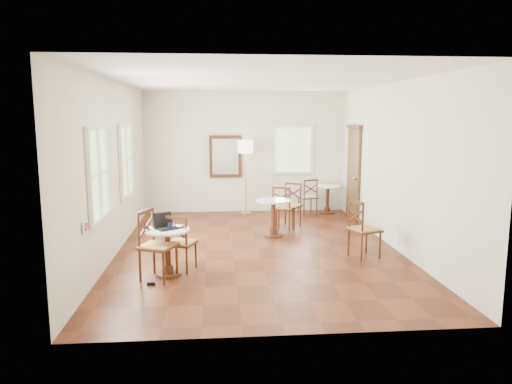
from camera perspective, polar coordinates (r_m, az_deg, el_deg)
ground at (r=8.75m, az=0.17°, el=-6.79°), size 7.00×7.00×0.00m
room_shell at (r=8.70m, az=-0.38°, el=5.76°), size 5.02×7.02×3.01m
cafe_table_near at (r=7.34m, az=-10.54°, el=-6.47°), size 0.68×0.68×0.72m
cafe_table_mid at (r=9.55m, az=2.09°, el=-2.61°), size 0.70×0.70×0.74m
cafe_table_back at (r=11.95m, az=8.57°, el=-0.50°), size 0.65×0.65×0.69m
chair_near_a at (r=7.53m, az=-9.04°, el=-6.01°), size 0.54×0.54×0.90m
chair_near_b at (r=7.20m, az=-11.85°, el=-6.24°), size 0.63×0.63×1.03m
chair_mid_a at (r=10.14m, az=3.21°, el=-1.87°), size 0.56×0.56×0.94m
chair_mid_b at (r=8.31m, az=12.73°, el=-4.34°), size 0.59×0.59×1.00m
chair_back_a at (r=11.68m, az=6.25°, el=-0.58°), size 0.50×0.50×0.90m
chair_back_b at (r=10.39m, az=4.12°, el=-1.57°), size 0.61×0.61×0.96m
floor_lamp at (r=11.59m, az=-1.24°, el=4.87°), size 0.35×0.35×1.82m
laptop at (r=7.30m, az=-10.82°, el=-3.88°), size 0.42×0.41×0.23m
mouse at (r=7.27m, az=-10.30°, el=-4.24°), size 0.10×0.07×0.04m
navy_mug at (r=7.27m, az=-10.20°, el=-4.02°), size 0.11×0.07×0.09m
water_glass at (r=7.23m, az=-9.79°, el=-4.05°), size 0.06×0.06×0.09m
power_adapter at (r=7.10m, az=-12.45°, el=-10.64°), size 0.11×0.06×0.04m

